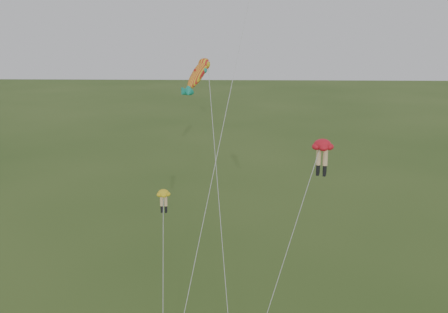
{
  "coord_description": "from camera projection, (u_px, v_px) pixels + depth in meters",
  "views": [
    {
      "loc": [
        1.59,
        -24.78,
        19.65
      ],
      "look_at": [
        0.68,
        6.0,
        11.31
      ],
      "focal_mm": 40.0,
      "sensor_mm": 36.0,
      "label": 1
    }
  ],
  "objects": [
    {
      "name": "legs_kite_red_mid",
      "position": [
        321.0,
        152.0,
        28.09
      ],
      "size": [
        5.29,
        5.25,
        13.29
      ],
      "rotation": [
        0.0,
        0.0,
        -0.33
      ],
      "color": "red",
      "rests_on": "ground"
    },
    {
      "name": "legs_kite_yellow",
      "position": [
        163.0,
        205.0,
        30.95
      ],
      "size": [
        1.56,
        9.35,
        9.5
      ],
      "rotation": [
        0.0,
        0.0,
        -0.06
      ],
      "color": "yellow",
      "rests_on": "ground"
    },
    {
      "name": "fish_kite",
      "position": [
        198.0,
        75.0,
        34.82
      ],
      "size": [
        4.01,
        14.69,
        17.44
      ],
      "rotation": [
        0.66,
        0.0,
        -0.52
      ],
      "color": "yellow",
      "rests_on": "ground"
    }
  ]
}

